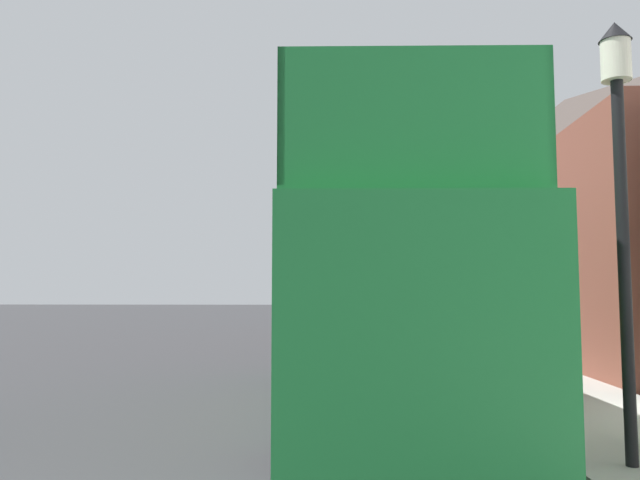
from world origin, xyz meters
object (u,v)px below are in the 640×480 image
Objects in this scene: lamp_post_second at (461,227)px; lamp_post_third at (428,258)px; lamp_post_nearest at (620,155)px; parked_car_ahead_of_bus at (392,338)px; tour_bus at (377,299)px.

lamp_post_second is 8.42m from lamp_post_third.
lamp_post_nearest is at bearing -88.57° from lamp_post_second.
parked_car_ahead_of_bus is 0.91× the size of lamp_post_nearest.
lamp_post_nearest is at bearing -57.46° from tour_bus.
lamp_post_third reaches higher than tour_bus.
lamp_post_third is at bearing 89.74° from lamp_post_nearest.
tour_bus is at bearing -115.72° from lamp_post_second.
lamp_post_second is (-0.21, 8.41, 0.08)m from lamp_post_nearest.
lamp_post_third is at bearing 77.36° from tour_bus.
tour_bus is at bearing -96.69° from parked_car_ahead_of_bus.
parked_car_ahead_of_bus is 11.71m from lamp_post_nearest.
parked_car_ahead_of_bus is 4.31m from lamp_post_second.
parked_car_ahead_of_bus is at bearing 117.82° from lamp_post_second.
tour_bus is 13.46m from lamp_post_third.
tour_bus is at bearing -101.05° from lamp_post_third.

